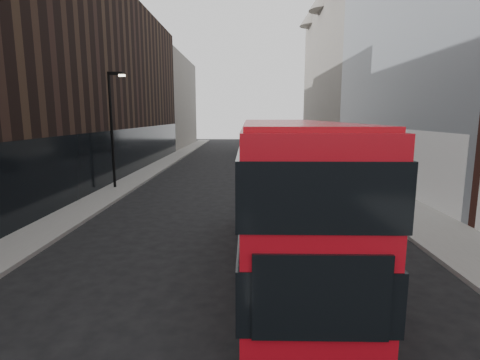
{
  "coord_description": "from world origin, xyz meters",
  "views": [
    {
      "loc": [
        -0.03,
        -4.88,
        4.55
      ],
      "look_at": [
        -0.25,
        7.05,
        2.5
      ],
      "focal_mm": 28.0,
      "sensor_mm": 36.0,
      "label": 1
    }
  ],
  "objects_px": {
    "street_lamp": "(113,122)",
    "car_a": "(288,178)",
    "car_c": "(276,166)",
    "grey_bus": "(260,139)",
    "car_b": "(288,171)",
    "red_bus": "(286,190)"
  },
  "relations": [
    {
      "from": "grey_bus",
      "to": "car_c",
      "type": "distance_m",
      "value": 16.45
    },
    {
      "from": "car_b",
      "to": "grey_bus",
      "type": "bearing_deg",
      "value": 100.85
    },
    {
      "from": "grey_bus",
      "to": "car_c",
      "type": "relative_size",
      "value": 2.27
    },
    {
      "from": "red_bus",
      "to": "car_c",
      "type": "height_order",
      "value": "red_bus"
    },
    {
      "from": "grey_bus",
      "to": "street_lamp",
      "type": "bearing_deg",
      "value": -120.83
    },
    {
      "from": "street_lamp",
      "to": "car_c",
      "type": "height_order",
      "value": "street_lamp"
    },
    {
      "from": "red_bus",
      "to": "car_b",
      "type": "bearing_deg",
      "value": 83.41
    },
    {
      "from": "red_bus",
      "to": "car_a",
      "type": "distance_m",
      "value": 12.65
    },
    {
      "from": "car_a",
      "to": "car_b",
      "type": "relative_size",
      "value": 1.03
    },
    {
      "from": "car_b",
      "to": "car_c",
      "type": "xyz_separation_m",
      "value": [
        -0.67,
        2.81,
        -0.02
      ]
    },
    {
      "from": "street_lamp",
      "to": "car_b",
      "type": "height_order",
      "value": "street_lamp"
    },
    {
      "from": "street_lamp",
      "to": "car_b",
      "type": "bearing_deg",
      "value": 17.01
    },
    {
      "from": "street_lamp",
      "to": "car_a",
      "type": "height_order",
      "value": "street_lamp"
    },
    {
      "from": "grey_bus",
      "to": "car_b",
      "type": "relative_size",
      "value": 2.5
    },
    {
      "from": "car_a",
      "to": "car_c",
      "type": "xyz_separation_m",
      "value": [
        -0.27,
        6.0,
        -0.06
      ]
    },
    {
      "from": "grey_bus",
      "to": "car_b",
      "type": "height_order",
      "value": "grey_bus"
    },
    {
      "from": "car_c",
      "to": "car_a",
      "type": "bearing_deg",
      "value": -90.59
    },
    {
      "from": "red_bus",
      "to": "grey_bus",
      "type": "xyz_separation_m",
      "value": [
        0.43,
        34.86,
        -0.68
      ]
    },
    {
      "from": "car_c",
      "to": "car_b",
      "type": "bearing_deg",
      "value": -79.85
    },
    {
      "from": "red_bus",
      "to": "grey_bus",
      "type": "distance_m",
      "value": 34.86
    },
    {
      "from": "red_bus",
      "to": "car_c",
      "type": "xyz_separation_m",
      "value": [
        1.16,
        18.46,
        -1.78
      ]
    },
    {
      "from": "street_lamp",
      "to": "car_a",
      "type": "relative_size",
      "value": 1.64
    }
  ]
}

